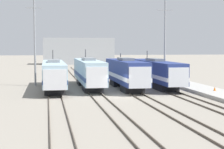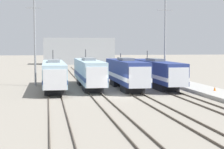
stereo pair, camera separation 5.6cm
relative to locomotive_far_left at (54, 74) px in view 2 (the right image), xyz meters
The scene contains 14 objects.
ground_plane 10.68m from the locomotive_far_left, 46.36° to the right, with size 400.00×400.00×0.00m, color gray.
rail_pair_far_left 7.84m from the locomotive_far_left, 90.00° to the right, with size 1.51×120.00×0.15m.
rail_pair_center_left 9.20m from the locomotive_far_left, 57.56° to the right, with size 1.51×120.00×0.15m.
rail_pair_center_right 12.43m from the locomotive_far_left, 38.19° to the right, with size 1.51×120.00×0.15m.
rail_pair_far_right 16.45m from the locomotive_far_left, 27.67° to the right, with size 1.51×120.00×0.15m.
locomotive_far_left is the anchor object (origin of this frame).
locomotive_center_left 4.96m from the locomotive_far_left, 13.40° to the left, with size 2.75×17.97×5.31m.
locomotive_center_right 9.68m from the locomotive_far_left, ahead, with size 2.91×16.14×4.74m.
locomotive_far_right 14.53m from the locomotive_far_left, ahead, with size 2.78×19.74×5.08m.
catenary_tower_left 7.55m from the locomotive_far_left, 115.21° to the left, with size 2.52×0.27×12.81m.
catenary_tower_right 18.46m from the locomotive_far_left, 17.55° to the left, with size 2.52×0.27×12.81m.
platform 20.41m from the locomotive_far_left, 21.91° to the right, with size 4.00×120.00×0.41m.
traffic_cone 20.68m from the locomotive_far_left, 22.23° to the right, with size 0.30×0.30×0.51m.
depot_building 72.02m from the locomotive_far_left, 82.65° to the left, with size 22.37×8.69×8.42m.
Camera 2 is at (-8.03, -42.32, 5.78)m, focal length 60.00 mm.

